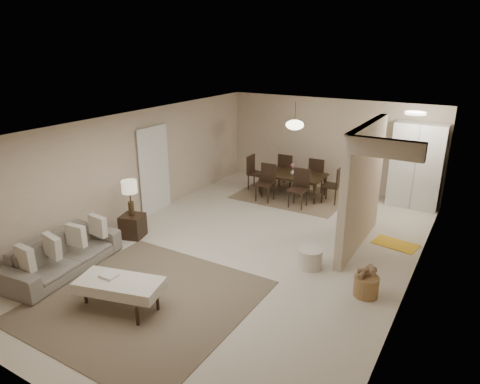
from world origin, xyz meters
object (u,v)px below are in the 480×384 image
Objects in this scene: dining_table at (292,185)px; ottoman_bench at (120,286)px; sofa at (63,255)px; side_table at (133,226)px; wicker_basket at (366,286)px; round_pouf at (310,258)px; pantry_cabinet at (417,166)px.

ottoman_bench is at bearing -92.63° from dining_table.
sofa is 6.09m from dining_table.
side_table is 1.23× the size of wicker_basket.
side_table is 3.78m from round_pouf.
ottoman_bench is at bearing -144.58° from wicker_basket.
pantry_cabinet is at bearing 76.35° from round_pouf.
pantry_cabinet is at bearing -42.47° from sofa.
pantry_cabinet is 3.13m from dining_table.
wicker_basket is at bearing 3.23° from side_table.
side_table is (-4.75, -4.93, -0.80)m from pantry_cabinet.
ottoman_bench is 3.38m from round_pouf.
sofa reaches higher than side_table.
pantry_cabinet is 4.28× the size of side_table.
round_pouf is (-1.03, -4.25, -0.87)m from pantry_cabinet.
side_table is 4.86m from wicker_basket.
wicker_basket is at bearing -88.70° from pantry_cabinet.
pantry_cabinet is 4.54× the size of round_pouf.
ottoman_bench is at bearing -50.09° from side_table.
dining_table is (-1.88, 3.41, 0.12)m from round_pouf.
sofa is (-4.80, -6.63, -0.73)m from pantry_cabinet.
side_table is (-1.67, 1.99, -0.13)m from ottoman_bench.
dining_table reaches higher than round_pouf.
round_pouf is 1.16× the size of wicker_basket.
side_table is 1.06× the size of round_pouf.
round_pouf is (3.77, 2.38, -0.14)m from sofa.
dining_table is (1.88, 5.79, -0.02)m from sofa.
pantry_cabinet reaches higher than wicker_basket.
dining_table is (1.83, 4.09, 0.05)m from side_table.
pantry_cabinet reaches higher than dining_table.
dining_table is at bearing 128.35° from wicker_basket.
round_pouf is at bearing 37.76° from ottoman_bench.
pantry_cabinet is 6.90m from side_table.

